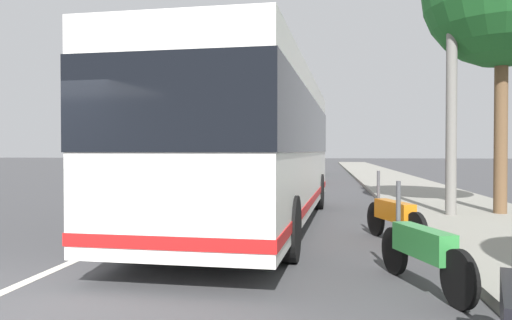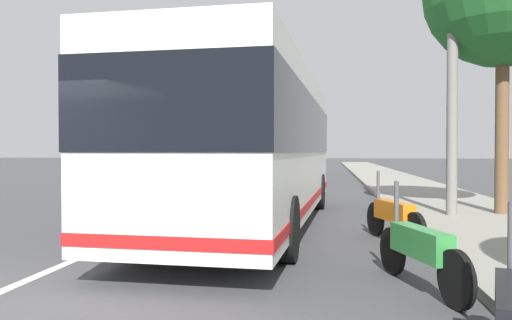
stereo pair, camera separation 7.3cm
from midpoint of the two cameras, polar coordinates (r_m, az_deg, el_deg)
name	(u,v)px [view 1 (the left image)]	position (r m, az deg, el deg)	size (l,w,h in m)	color
sidewalk_curb	(448,206)	(15.52, 21.03, -4.92)	(110.00, 3.60, 0.14)	gray
lane_divider_line	(203,204)	(15.60, -6.19, -5.07)	(110.00, 0.16, 0.01)	silver
coach_bus	(255,141)	(11.05, -0.35, 2.14)	(11.01, 3.14, 3.29)	silver
motorcycle_angled	(422,250)	(6.38, 18.18, -9.76)	(2.07, 0.74, 1.27)	black
motorcycle_far_end	(394,216)	(9.37, 15.29, -6.22)	(2.16, 0.79, 1.28)	black
car_behind_bus	(237,164)	(36.36, -2.20, -0.47)	(4.23, 2.08, 1.48)	silver
car_far_distant	(287,168)	(26.16, 3.52, -0.95)	(4.78, 2.19, 1.57)	red
car_ahead_same_lane	(305,164)	(35.52, 5.56, -0.51)	(4.78, 2.04, 1.50)	#2D7238
utility_pole	(452,44)	(12.99, 21.34, 12.25)	(0.25, 0.25, 8.41)	slate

